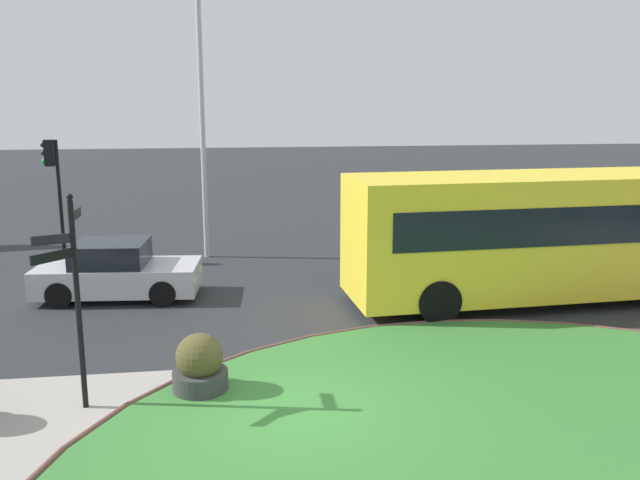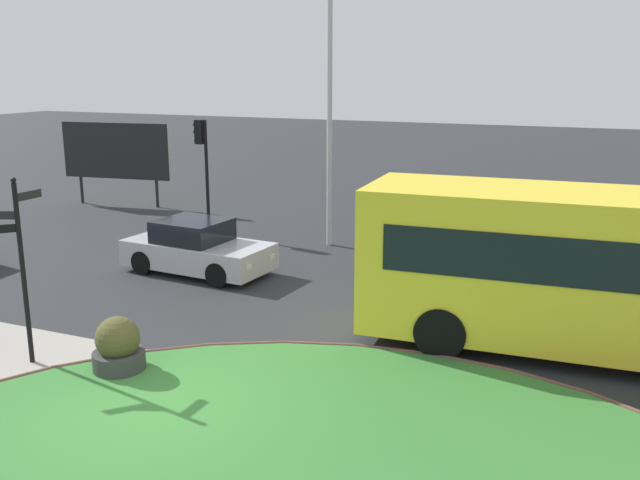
{
  "view_description": "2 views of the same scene",
  "coord_description": "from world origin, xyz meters",
  "px_view_note": "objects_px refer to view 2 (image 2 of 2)",
  "views": [
    {
      "loc": [
        -1.0,
        -9.74,
        4.93
      ],
      "look_at": [
        0.76,
        2.76,
        2.25
      ],
      "focal_mm": 37.59,
      "sensor_mm": 36.0,
      "label": 1
    },
    {
      "loc": [
        6.44,
        -8.4,
        5.42
      ],
      "look_at": [
        1.51,
        3.12,
        2.32
      ],
      "focal_mm": 39.54,
      "sensor_mm": 36.0,
      "label": 2
    }
  ],
  "objects_px": {
    "lamppost_tall": "(330,92)",
    "planter_kerbside": "(118,349)",
    "signpost_directional": "(19,258)",
    "traffic_light_near": "(202,151)",
    "car_near_lane": "(197,249)",
    "bus_yellow": "(615,271)",
    "billboard_left": "(116,152)"
  },
  "relations": [
    {
      "from": "car_near_lane",
      "to": "lamppost_tall",
      "type": "bearing_deg",
      "value": 68.03
    },
    {
      "from": "bus_yellow",
      "to": "billboard_left",
      "type": "distance_m",
      "value": 20.31
    },
    {
      "from": "bus_yellow",
      "to": "car_near_lane",
      "type": "distance_m",
      "value": 10.53
    },
    {
      "from": "lamppost_tall",
      "to": "billboard_left",
      "type": "distance_m",
      "value": 10.83
    },
    {
      "from": "signpost_directional",
      "to": "lamppost_tall",
      "type": "relative_size",
      "value": 0.4
    },
    {
      "from": "bus_yellow",
      "to": "planter_kerbside",
      "type": "bearing_deg",
      "value": -154.92
    },
    {
      "from": "signpost_directional",
      "to": "traffic_light_near",
      "type": "relative_size",
      "value": 0.94
    },
    {
      "from": "traffic_light_near",
      "to": "lamppost_tall",
      "type": "relative_size",
      "value": 0.43
    },
    {
      "from": "lamppost_tall",
      "to": "billboard_left",
      "type": "relative_size",
      "value": 1.92
    },
    {
      "from": "car_near_lane",
      "to": "billboard_left",
      "type": "height_order",
      "value": "billboard_left"
    },
    {
      "from": "lamppost_tall",
      "to": "planter_kerbside",
      "type": "bearing_deg",
      "value": -89.24
    },
    {
      "from": "bus_yellow",
      "to": "car_near_lane",
      "type": "bearing_deg",
      "value": 167.33
    },
    {
      "from": "signpost_directional",
      "to": "planter_kerbside",
      "type": "bearing_deg",
      "value": 7.91
    },
    {
      "from": "traffic_light_near",
      "to": "lamppost_tall",
      "type": "distance_m",
      "value": 4.86
    },
    {
      "from": "signpost_directional",
      "to": "planter_kerbside",
      "type": "height_order",
      "value": "signpost_directional"
    },
    {
      "from": "car_near_lane",
      "to": "lamppost_tall",
      "type": "distance_m",
      "value": 6.17
    },
    {
      "from": "traffic_light_near",
      "to": "signpost_directional",
      "type": "bearing_deg",
      "value": 100.43
    },
    {
      "from": "signpost_directional",
      "to": "traffic_light_near",
      "type": "xyz_separation_m",
      "value": [
        -2.71,
        10.44,
        0.7
      ]
    },
    {
      "from": "signpost_directional",
      "to": "planter_kerbside",
      "type": "distance_m",
      "value": 2.46
    },
    {
      "from": "signpost_directional",
      "to": "car_near_lane",
      "type": "distance_m",
      "value": 6.5
    },
    {
      "from": "traffic_light_near",
      "to": "billboard_left",
      "type": "height_order",
      "value": "traffic_light_near"
    },
    {
      "from": "car_near_lane",
      "to": "traffic_light_near",
      "type": "bearing_deg",
      "value": 124.61
    },
    {
      "from": "car_near_lane",
      "to": "planter_kerbside",
      "type": "bearing_deg",
      "value": -64.8
    },
    {
      "from": "bus_yellow",
      "to": "traffic_light_near",
      "type": "height_order",
      "value": "traffic_light_near"
    },
    {
      "from": "traffic_light_near",
      "to": "lamppost_tall",
      "type": "xyz_separation_m",
      "value": [
        4.46,
        0.07,
        1.94
      ]
    },
    {
      "from": "signpost_directional",
      "to": "planter_kerbside",
      "type": "xyz_separation_m",
      "value": [
        1.88,
        0.26,
        -1.55
      ]
    },
    {
      "from": "signpost_directional",
      "to": "lamppost_tall",
      "type": "height_order",
      "value": "lamppost_tall"
    },
    {
      "from": "car_near_lane",
      "to": "traffic_light_near",
      "type": "distance_m",
      "value": 5.16
    },
    {
      "from": "planter_kerbside",
      "to": "car_near_lane",
      "type": "bearing_deg",
      "value": 110.33
    },
    {
      "from": "signpost_directional",
      "to": "billboard_left",
      "type": "relative_size",
      "value": 0.77
    },
    {
      "from": "traffic_light_near",
      "to": "planter_kerbside",
      "type": "xyz_separation_m",
      "value": [
        4.59,
        -10.18,
        -2.25
      ]
    },
    {
      "from": "car_near_lane",
      "to": "bus_yellow",
      "type": "bearing_deg",
      "value": -4.61
    }
  ]
}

